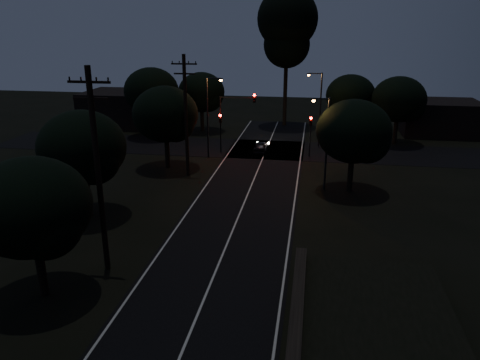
% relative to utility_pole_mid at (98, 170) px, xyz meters
% --- Properties ---
extents(road_surface, '(60.00, 70.00, 0.03)m').
position_rel_utility_pole_mid_xyz_m(road_surface, '(6.00, 16.12, -5.73)').
color(road_surface, black).
rests_on(road_surface, ground).
extents(utility_pole_mid, '(2.20, 0.30, 11.00)m').
position_rel_utility_pole_mid_xyz_m(utility_pole_mid, '(0.00, 0.00, 0.00)').
color(utility_pole_mid, black).
rests_on(utility_pole_mid, ground).
extents(utility_pole_far, '(2.20, 0.30, 10.50)m').
position_rel_utility_pole_mid_xyz_m(utility_pole_far, '(0.00, 17.00, -0.25)').
color(utility_pole_far, black).
rests_on(utility_pole_far, ground).
extents(tree_left_b, '(5.59, 5.59, 7.11)m').
position_rel_utility_pole_mid_xyz_m(tree_left_b, '(-1.80, -3.11, -1.13)').
color(tree_left_b, black).
rests_on(tree_left_b, ground).
extents(tree_left_c, '(5.91, 5.91, 7.47)m').
position_rel_utility_pole_mid_xyz_m(tree_left_c, '(-4.29, 6.88, -0.91)').
color(tree_left_c, black).
rests_on(tree_left_c, ground).
extents(tree_left_d, '(5.99, 5.99, 7.61)m').
position_rel_utility_pole_mid_xyz_m(tree_left_d, '(-2.29, 18.88, -0.81)').
color(tree_left_d, black).
rests_on(tree_left_d, ground).
extents(tree_far_nw, '(5.73, 5.73, 7.26)m').
position_rel_utility_pole_mid_xyz_m(tree_far_nw, '(-2.80, 34.88, -1.04)').
color(tree_far_nw, black).
rests_on(tree_far_nw, ground).
extents(tree_far_w, '(6.36, 6.36, 8.11)m').
position_rel_utility_pole_mid_xyz_m(tree_far_w, '(-7.77, 30.87, -0.47)').
color(tree_far_w, black).
rests_on(tree_far_w, ground).
extents(tree_far_ne, '(5.76, 5.76, 7.28)m').
position_rel_utility_pole_mid_xyz_m(tree_far_ne, '(15.20, 34.88, -1.03)').
color(tree_far_ne, black).
rests_on(tree_far_ne, ground).
extents(tree_far_e, '(5.88, 5.88, 7.46)m').
position_rel_utility_pole_mid_xyz_m(tree_far_e, '(20.21, 31.88, -0.90)').
color(tree_far_e, black).
rests_on(tree_far_e, ground).
extents(tree_right_a, '(5.83, 5.83, 7.42)m').
position_rel_utility_pole_mid_xyz_m(tree_right_a, '(14.21, 14.88, -0.93)').
color(tree_right_a, black).
rests_on(tree_right_a, ground).
extents(tall_pine, '(7.57, 7.57, 17.20)m').
position_rel_utility_pole_mid_xyz_m(tall_pine, '(7.00, 40.00, 6.67)').
color(tall_pine, black).
rests_on(tall_pine, ground).
extents(building_left, '(10.00, 8.00, 4.40)m').
position_rel_utility_pole_mid_xyz_m(building_left, '(-14.00, 37.00, -3.54)').
color(building_left, black).
rests_on(building_left, ground).
extents(building_right, '(9.00, 7.00, 4.00)m').
position_rel_utility_pole_mid_xyz_m(building_right, '(26.00, 38.00, -3.74)').
color(building_right, black).
rests_on(building_right, ground).
extents(signal_left, '(0.28, 0.35, 4.10)m').
position_rel_utility_pole_mid_xyz_m(signal_left, '(1.40, 24.99, -2.90)').
color(signal_left, black).
rests_on(signal_left, ground).
extents(signal_right, '(0.28, 0.35, 4.10)m').
position_rel_utility_pole_mid_xyz_m(signal_right, '(10.60, 24.99, -2.90)').
color(signal_right, black).
rests_on(signal_right, ground).
extents(signal_mast, '(3.70, 0.35, 6.25)m').
position_rel_utility_pole_mid_xyz_m(signal_mast, '(3.09, 24.99, -1.40)').
color(signal_mast, black).
rests_on(signal_mast, ground).
extents(streetlight_a, '(1.66, 0.26, 8.00)m').
position_rel_utility_pole_mid_xyz_m(streetlight_a, '(0.69, 23.00, -1.10)').
color(streetlight_a, black).
rests_on(streetlight_a, ground).
extents(streetlight_b, '(1.66, 0.26, 8.00)m').
position_rel_utility_pole_mid_xyz_m(streetlight_b, '(11.31, 29.00, -1.10)').
color(streetlight_b, black).
rests_on(streetlight_b, ground).
extents(streetlight_c, '(1.46, 0.26, 7.50)m').
position_rel_utility_pole_mid_xyz_m(streetlight_c, '(11.83, 15.00, -1.39)').
color(streetlight_c, black).
rests_on(streetlight_c, ground).
extents(car, '(1.47, 3.54, 1.20)m').
position_rel_utility_pole_mid_xyz_m(car, '(5.55, 25.71, -5.14)').
color(car, black).
rests_on(car, ground).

